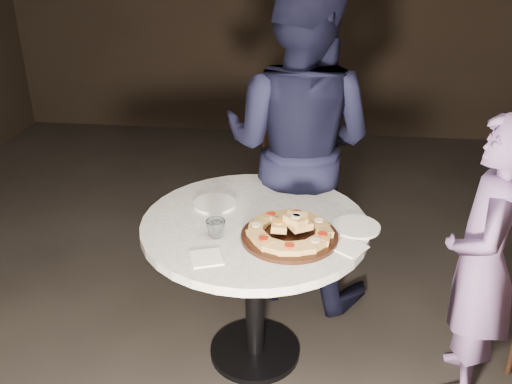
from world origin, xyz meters
TOP-DOWN VIEW (x-y plane):
  - floor at (0.00, 0.00)m, footprint 7.00×7.00m
  - table at (-0.13, 0.09)m, footprint 1.42×1.42m
  - serving_board at (0.04, -0.04)m, footprint 0.54×0.54m
  - focaccia_pile at (0.05, -0.04)m, footprint 0.39×0.39m
  - plate_left at (-0.35, 0.24)m, footprint 0.27×0.27m
  - plate_right at (0.35, 0.08)m, footprint 0.28×0.28m
  - water_glass at (-0.28, -0.07)m, footprint 0.11×0.11m
  - napkin_near at (-0.29, -0.25)m, footprint 0.17×0.17m
  - napkin_far at (0.31, -0.09)m, footprint 0.18×0.18m
  - chair_far at (0.03, 1.27)m, footprint 0.48×0.50m
  - diner_navy at (0.04, 0.74)m, footprint 1.09×0.96m
  - diner_teal at (0.91, 0.01)m, footprint 0.46×0.58m

SIDE VIEW (x-z plane):
  - floor at x=0.00m, z-range 0.00..0.00m
  - chair_far at x=0.03m, z-range 0.07..1.00m
  - table at x=-0.13m, z-range 0.25..1.06m
  - diner_teal at x=0.91m, z-range 0.00..1.41m
  - napkin_far at x=0.31m, z-range 0.81..0.81m
  - napkin_near at x=-0.29m, z-range 0.81..0.81m
  - plate_left at x=-0.35m, z-range 0.81..0.82m
  - plate_right at x=0.35m, z-range 0.81..0.82m
  - serving_board at x=0.04m, z-range 0.81..0.83m
  - water_glass at x=-0.28m, z-range 0.81..0.89m
  - focaccia_pile at x=0.05m, z-range 0.80..0.91m
  - diner_navy at x=0.04m, z-range 0.00..1.88m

